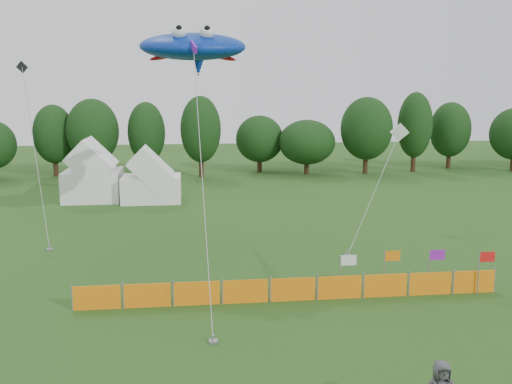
{
  "coord_description": "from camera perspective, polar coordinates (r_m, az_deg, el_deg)",
  "views": [
    {
      "loc": [
        -2.35,
        -13.45,
        8.73
      ],
      "look_at": [
        0.0,
        6.0,
        5.2
      ],
      "focal_mm": 40.0,
      "sensor_mm": 36.0,
      "label": 1
    }
  ],
  "objects": [
    {
      "name": "treeline",
      "position": [
        58.69,
        -3.02,
        5.75
      ],
      "size": [
        104.57,
        8.78,
        8.36
      ],
      "color": "#382314",
      "rests_on": "ground"
    },
    {
      "name": "tent_left",
      "position": [
        47.3,
        -16.0,
        1.61
      ],
      "size": [
        4.46,
        4.46,
        3.93
      ],
      "color": "white",
      "rests_on": "ground"
    },
    {
      "name": "tent_right",
      "position": [
        45.71,
        -10.41,
        1.14
      ],
      "size": [
        4.66,
        3.73,
        3.29
      ],
      "color": "white",
      "rests_on": "ground"
    },
    {
      "name": "barrier_fence",
      "position": [
        24.19,
        3.7,
        -9.7
      ],
      "size": [
        17.9,
        0.06,
        1.0
      ],
      "color": "orange",
      "rests_on": "ground"
    },
    {
      "name": "flag_row",
      "position": [
        26.01,
        17.55,
        -6.88
      ],
      "size": [
        8.73,
        0.67,
        2.07
      ],
      "color": "gray",
      "rests_on": "ground"
    },
    {
      "name": "stingray_kite",
      "position": [
        31.66,
        -6.26,
        14.16
      ],
      "size": [
        5.63,
        20.11,
        11.99
      ],
      "color": "#0D37BF",
      "rests_on": "ground"
    },
    {
      "name": "small_kite_white",
      "position": [
        36.67,
        13.02,
        3.07
      ],
      "size": [
        6.4,
        8.24,
        6.59
      ],
      "color": "white",
      "rests_on": "ground"
    },
    {
      "name": "small_kite_dark",
      "position": [
        36.42,
        -21.37,
        4.7
      ],
      "size": [
        3.09,
        6.86,
        10.52
      ],
      "color": "black",
      "rests_on": "ground"
    }
  ]
}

